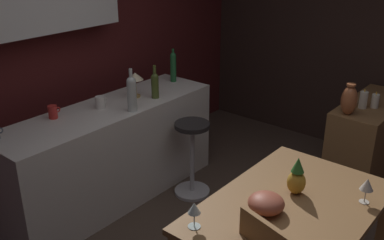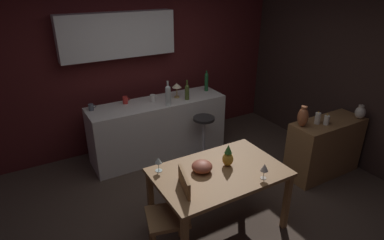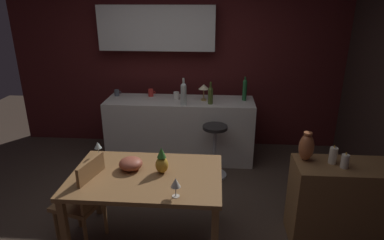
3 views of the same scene
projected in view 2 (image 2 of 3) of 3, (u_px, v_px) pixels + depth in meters
ground_plane at (204, 206)px, 4.00m from camera, size 9.00×9.00×0.00m
wall_kitchen_back at (132, 61)px, 5.04m from camera, size 5.20×0.33×2.60m
wall_side_right at (337, 72)px, 4.86m from camera, size 0.10×4.40×2.60m
dining_table at (219, 177)px, 3.43m from camera, size 1.38×0.90×0.74m
kitchen_counter at (159, 128)px, 5.02m from camera, size 2.10×0.60×0.90m
sideboard_cabinet at (324, 147)px, 4.54m from camera, size 1.10×0.44×0.82m
chair_near_window at (174, 211)px, 3.18m from camera, size 0.49×0.49×0.91m
bar_stool at (204, 138)px, 4.87m from camera, size 0.34×0.34×0.72m
wine_glass_left at (264, 168)px, 3.23m from camera, size 0.08×0.08×0.17m
wine_glass_right at (158, 161)px, 3.35m from camera, size 0.08×0.08×0.16m
pineapple_centerpiece at (228, 157)px, 3.46m from camera, size 0.12×0.12×0.25m
fruit_bowl at (202, 166)px, 3.37m from camera, size 0.22×0.22×0.12m
wine_bottle_olive at (187, 91)px, 4.86m from camera, size 0.07×0.07×0.31m
wine_bottle_clear at (168, 95)px, 4.63m from camera, size 0.08×0.08×0.37m
wine_bottle_green at (206, 81)px, 5.23m from camera, size 0.06×0.06×0.34m
cup_white at (153, 98)px, 4.82m from camera, size 0.12×0.08×0.10m
cup_slate at (91, 107)px, 4.50m from camera, size 0.11×0.07×0.09m
cup_red at (125, 100)px, 4.74m from camera, size 0.11×0.07×0.11m
counter_lamp at (177, 86)px, 4.92m from camera, size 0.15×0.15×0.23m
pillar_candle_tall at (318, 118)px, 4.27m from camera, size 0.07×0.07×0.18m
pillar_candle_short at (327, 120)px, 4.25m from camera, size 0.07×0.07×0.15m
vase_ceramic_ivory at (360, 112)px, 4.42m from camera, size 0.14×0.14×0.19m
vase_copper at (303, 117)px, 4.18m from camera, size 0.14×0.14×0.28m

